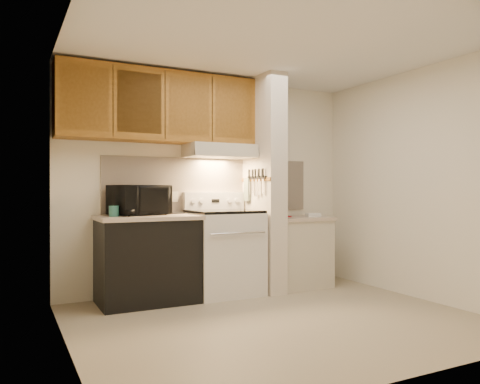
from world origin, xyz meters
TOP-DOWN VIEW (x-y plane):
  - floor at (0.00, 0.00)m, footprint 3.60×3.60m
  - ceiling at (0.00, 0.00)m, footprint 3.60×3.60m
  - wall_back at (0.00, 1.50)m, footprint 3.60×2.50m
  - wall_left at (-1.80, 0.00)m, footprint 0.02×3.00m
  - wall_right at (1.80, 0.00)m, footprint 0.02×3.00m
  - backsplash at (0.00, 1.49)m, footprint 2.60×0.02m
  - range_body at (0.00, 1.16)m, footprint 0.76×0.65m
  - oven_window at (0.00, 0.84)m, footprint 0.50×0.01m
  - oven_handle at (0.00, 0.80)m, footprint 0.65×0.02m
  - cooktop at (0.00, 1.16)m, footprint 0.74×0.64m
  - range_backguard at (0.00, 1.44)m, footprint 0.76×0.08m
  - range_display at (0.00, 1.40)m, footprint 0.10×0.01m
  - range_knob_left_outer at (-0.28, 1.40)m, footprint 0.05×0.02m
  - range_knob_left_inner at (-0.18, 1.40)m, footprint 0.05×0.02m
  - range_knob_right_inner at (0.18, 1.40)m, footprint 0.05×0.02m
  - range_knob_right_outer at (0.28, 1.40)m, footprint 0.05×0.02m
  - dishwasher_front at (-0.88, 1.17)m, footprint 1.00×0.63m
  - left_countertop at (-0.88, 1.17)m, footprint 1.04×0.67m
  - spoon_rest at (-0.52, 1.36)m, footprint 0.24×0.09m
  - teal_jar at (-1.23, 1.15)m, footprint 0.13×0.13m
  - outlet at (-0.48, 1.48)m, footprint 0.08×0.01m
  - microwave at (-0.93, 1.31)m, footprint 0.68×0.56m
  - partition_pillar at (0.51, 1.15)m, footprint 0.22×0.70m
  - pillar_trim at (0.39, 1.15)m, footprint 0.01×0.70m
  - knife_strip at (0.39, 1.10)m, footprint 0.02×0.42m
  - knife_blade_a at (0.38, 0.93)m, footprint 0.01×0.03m
  - knife_handle_a at (0.38, 0.94)m, footprint 0.02×0.02m
  - knife_blade_b at (0.38, 1.02)m, footprint 0.01×0.04m
  - knife_handle_b at (0.38, 1.03)m, footprint 0.02×0.02m
  - knife_blade_c at (0.38, 1.09)m, footprint 0.01×0.04m
  - knife_handle_c at (0.38, 1.11)m, footprint 0.02×0.02m
  - knife_blade_d at (0.38, 1.17)m, footprint 0.01×0.04m
  - knife_handle_d at (0.38, 1.17)m, footprint 0.02×0.02m
  - knife_blade_e at (0.38, 1.26)m, footprint 0.01×0.04m
  - knife_handle_e at (0.38, 1.27)m, footprint 0.02×0.02m
  - oven_mitt at (0.38, 1.32)m, footprint 0.03×0.11m
  - right_cab_base at (0.97, 1.15)m, footprint 0.70×0.60m
  - right_countertop at (0.97, 1.15)m, footprint 0.74×0.64m
  - red_folder at (0.79, 1.25)m, footprint 0.25×0.31m
  - white_box at (1.15, 1.05)m, footprint 0.18×0.14m
  - range_hood at (0.00, 1.28)m, footprint 0.78×0.44m
  - hood_lip at (0.00, 1.07)m, footprint 0.78×0.04m
  - upper_cabinets at (-0.69, 1.32)m, footprint 2.18×0.33m
  - cab_door_a at (-1.51, 1.17)m, footprint 0.46×0.01m
  - cab_gap_a at (-1.23, 1.16)m, footprint 0.01×0.01m
  - cab_door_b at (-0.96, 1.17)m, footprint 0.46×0.01m
  - cab_gap_b at (-0.69, 1.16)m, footprint 0.01×0.01m
  - cab_door_c at (-0.42, 1.17)m, footprint 0.46×0.01m
  - cab_gap_c at (-0.14, 1.16)m, footprint 0.01×0.01m
  - cab_door_d at (0.13, 1.17)m, footprint 0.46×0.01m

SIDE VIEW (x-z plane):
  - floor at x=0.00m, z-range 0.00..0.00m
  - right_cab_base at x=0.97m, z-range 0.00..0.81m
  - dishwasher_front at x=-0.88m, z-range 0.00..0.87m
  - range_body at x=0.00m, z-range 0.00..0.92m
  - oven_window at x=0.00m, z-range 0.35..0.65m
  - oven_handle at x=0.00m, z-range 0.71..0.73m
  - right_countertop at x=0.97m, z-range 0.81..0.85m
  - red_folder at x=0.79m, z-range 0.85..0.86m
  - white_box at x=1.15m, z-range 0.85..0.89m
  - left_countertop at x=-0.88m, z-range 0.87..0.91m
  - spoon_rest at x=-0.52m, z-range 0.91..0.93m
  - cooktop at x=0.00m, z-range 0.92..0.95m
  - teal_jar at x=-1.23m, z-range 0.91..1.02m
  - range_backguard at x=0.00m, z-range 0.95..1.15m
  - range_display at x=0.00m, z-range 1.03..1.07m
  - range_knob_left_outer at x=-0.28m, z-range 1.03..1.07m
  - range_knob_left_inner at x=-0.18m, z-range 1.03..1.07m
  - range_knob_right_inner at x=0.18m, z-range 1.03..1.07m
  - range_knob_right_outer at x=0.28m, z-range 1.03..1.07m
  - microwave at x=-0.93m, z-range 0.91..1.23m
  - outlet at x=-0.48m, z-range 1.04..1.16m
  - oven_mitt at x=0.38m, z-range 1.05..1.32m
  - knife_blade_c at x=0.38m, z-range 1.10..1.30m
  - knife_blade_b at x=0.38m, z-range 1.12..1.30m
  - knife_blade_e at x=0.38m, z-range 1.12..1.30m
  - knife_blade_a at x=0.38m, z-range 1.14..1.30m
  - knife_blade_d at x=0.38m, z-range 1.14..1.30m
  - backsplash at x=0.00m, z-range 0.92..1.55m
  - wall_back at x=0.00m, z-range 1.24..1.26m
  - wall_left at x=-1.80m, z-range 0.00..2.50m
  - wall_right at x=1.80m, z-range 0.00..2.50m
  - partition_pillar at x=0.51m, z-range 0.00..2.50m
  - pillar_trim at x=0.39m, z-range 1.28..1.32m
  - knife_strip at x=0.39m, z-range 1.30..1.34m
  - knife_handle_a at x=0.38m, z-range 1.32..1.42m
  - knife_handle_b at x=0.38m, z-range 1.32..1.42m
  - knife_handle_c at x=0.38m, z-range 1.32..1.42m
  - knife_handle_d at x=0.38m, z-range 1.32..1.42m
  - knife_handle_e at x=0.38m, z-range 1.32..1.42m
  - hood_lip at x=0.00m, z-range 1.55..1.61m
  - range_hood at x=0.00m, z-range 1.55..1.70m
  - upper_cabinets at x=-0.69m, z-range 1.70..2.47m
  - cab_door_a at x=-1.51m, z-range 1.77..2.40m
  - cab_gap_a at x=-1.23m, z-range 1.72..2.45m
  - cab_door_b at x=-0.96m, z-range 1.77..2.40m
  - cab_gap_b at x=-0.69m, z-range 1.72..2.45m
  - cab_door_c at x=-0.42m, z-range 1.77..2.40m
  - cab_gap_c at x=-0.14m, z-range 1.72..2.45m
  - cab_door_d at x=0.13m, z-range 1.77..2.40m
  - ceiling at x=0.00m, z-range 2.50..2.50m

